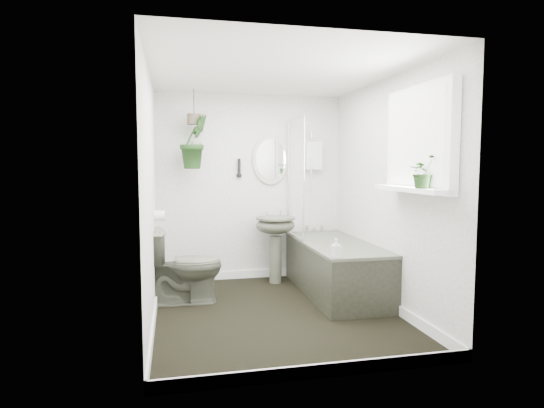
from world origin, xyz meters
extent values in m
cube|color=black|center=(0.00, 0.00, -0.01)|extent=(2.30, 2.80, 0.02)
cube|color=white|center=(0.00, 0.00, 2.31)|extent=(2.30, 2.80, 0.02)
cube|color=white|center=(0.00, 1.41, 1.15)|extent=(2.30, 0.02, 2.30)
cube|color=white|center=(0.00, -1.41, 1.15)|extent=(2.30, 0.02, 2.30)
cube|color=white|center=(-1.16, 0.00, 1.15)|extent=(0.02, 2.80, 2.30)
cube|color=white|center=(1.16, 0.00, 1.15)|extent=(0.02, 2.80, 2.30)
cube|color=white|center=(0.00, 0.00, 0.05)|extent=(2.30, 2.80, 0.10)
cube|color=white|center=(0.80, 1.34, 1.55)|extent=(0.20, 0.10, 0.35)
ellipsoid|color=beige|center=(0.25, 1.37, 1.50)|extent=(0.46, 0.03, 0.62)
cylinder|color=black|center=(-0.15, 1.36, 1.40)|extent=(0.04, 0.04, 0.22)
cylinder|color=white|center=(-1.10, 0.70, 0.90)|extent=(0.11, 0.11, 0.11)
cube|color=white|center=(1.09, -0.70, 1.65)|extent=(0.08, 1.00, 0.90)
cube|color=white|center=(1.02, -0.70, 1.23)|extent=(0.18, 1.00, 0.04)
cube|color=white|center=(1.04, -0.70, 1.65)|extent=(0.01, 0.86, 0.76)
imported|color=#4C4E40|center=(-0.85, 0.52, 0.39)|extent=(0.78, 0.46, 0.78)
imported|color=black|center=(1.00, -0.93, 1.38)|extent=(0.27, 0.25, 0.26)
imported|color=black|center=(-0.70, 1.16, 1.70)|extent=(0.44, 0.43, 0.63)
imported|color=black|center=(0.51, -0.29, 0.67)|extent=(0.08, 0.08, 0.18)
cylinder|color=#4D4232|center=(-0.70, 1.16, 1.96)|extent=(0.16, 0.16, 0.12)
camera|label=1|loc=(-0.95, -4.21, 1.44)|focal=30.00mm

